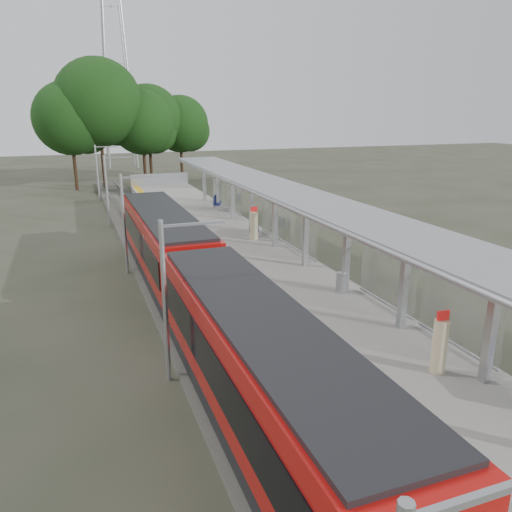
{
  "coord_description": "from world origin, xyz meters",
  "views": [
    {
      "loc": [
        -8.69,
        -7.8,
        8.59
      ],
      "look_at": [
        -1.27,
        12.3,
        2.3
      ],
      "focal_mm": 35.0,
      "sensor_mm": 36.0,
      "label": 1
    }
  ],
  "objects_px": {
    "litter_bin": "(341,282)",
    "info_pillar_near": "(440,346)",
    "bench_far": "(216,202)",
    "info_pillar_far": "(254,226)",
    "bench_mid": "(254,227)",
    "train": "(197,284)"
  },
  "relations": [
    {
      "from": "bench_mid",
      "to": "bench_far",
      "type": "relative_size",
      "value": 0.87
    },
    {
      "from": "bench_mid",
      "to": "info_pillar_near",
      "type": "distance_m",
      "value": 18.0
    },
    {
      "from": "bench_far",
      "to": "info_pillar_far",
      "type": "distance_m",
      "value": 10.0
    },
    {
      "from": "bench_far",
      "to": "info_pillar_far",
      "type": "xyz_separation_m",
      "value": [
        -0.49,
        -9.99,
        0.29
      ]
    },
    {
      "from": "train",
      "to": "bench_far",
      "type": "distance_m",
      "value": 20.55
    },
    {
      "from": "train",
      "to": "bench_mid",
      "type": "bearing_deg",
      "value": 59.48
    },
    {
      "from": "info_pillar_far",
      "to": "litter_bin",
      "type": "relative_size",
      "value": 2.32
    },
    {
      "from": "bench_far",
      "to": "litter_bin",
      "type": "relative_size",
      "value": 1.97
    },
    {
      "from": "bench_mid",
      "to": "info_pillar_far",
      "type": "height_order",
      "value": "info_pillar_far"
    },
    {
      "from": "litter_bin",
      "to": "info_pillar_near",
      "type": "bearing_deg",
      "value": -95.64
    },
    {
      "from": "info_pillar_near",
      "to": "litter_bin",
      "type": "xyz_separation_m",
      "value": [
        0.7,
        7.06,
        -0.42
      ]
    },
    {
      "from": "bench_mid",
      "to": "litter_bin",
      "type": "distance_m",
      "value": 10.92
    },
    {
      "from": "bench_far",
      "to": "info_pillar_far",
      "type": "relative_size",
      "value": 0.85
    },
    {
      "from": "info_pillar_far",
      "to": "litter_bin",
      "type": "height_order",
      "value": "info_pillar_far"
    },
    {
      "from": "train",
      "to": "bench_mid",
      "type": "distance_m",
      "value": 12.37
    },
    {
      "from": "bench_far",
      "to": "litter_bin",
      "type": "distance_m",
      "value": 19.81
    },
    {
      "from": "bench_far",
      "to": "info_pillar_far",
      "type": "bearing_deg",
      "value": -71.29
    },
    {
      "from": "train",
      "to": "info_pillar_near",
      "type": "bearing_deg",
      "value": -52.73
    },
    {
      "from": "info_pillar_near",
      "to": "info_pillar_far",
      "type": "xyz_separation_m",
      "value": [
        0.29,
        16.89,
        0.02
      ]
    },
    {
      "from": "train",
      "to": "info_pillar_near",
      "type": "xyz_separation_m",
      "value": [
        5.59,
        -7.34,
        -0.19
      ]
    },
    {
      "from": "train",
      "to": "info_pillar_far",
      "type": "height_order",
      "value": "train"
    },
    {
      "from": "train",
      "to": "bench_mid",
      "type": "xyz_separation_m",
      "value": [
        6.28,
        10.64,
        -0.54
      ]
    }
  ]
}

